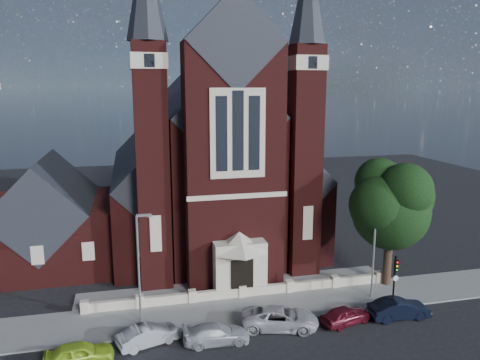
# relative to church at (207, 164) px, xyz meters

# --- Properties ---
(ground) EXTENTS (120.00, 120.00, 0.00)m
(ground) POSITION_rel_church_xyz_m (0.00, -7.94, -8.19)
(ground) COLOR black
(ground) RESTS_ON ground
(pavement_strip) EXTENTS (60.00, 5.00, 0.12)m
(pavement_strip) POSITION_rel_church_xyz_m (0.00, -18.44, -8.19)
(pavement_strip) COLOR slate
(pavement_strip) RESTS_ON ground
(forecourt_paving) EXTENTS (26.00, 3.00, 0.14)m
(forecourt_paving) POSITION_rel_church_xyz_m (0.00, -14.44, -8.19)
(forecourt_paving) COLOR slate
(forecourt_paving) RESTS_ON ground
(forecourt_wall) EXTENTS (24.00, 0.40, 0.90)m
(forecourt_wall) POSITION_rel_church_xyz_m (0.00, -16.44, -8.19)
(forecourt_wall) COLOR #C2B29A
(forecourt_wall) RESTS_ON ground
(church) EXTENTS (20.01, 34.90, 29.20)m
(church) POSITION_rel_church_xyz_m (0.00, 0.00, 0.00)
(church) COLOR #441312
(church) RESTS_ON ground
(parish_hall) EXTENTS (12.00, 12.20, 10.24)m
(parish_hall) POSITION_rel_church_xyz_m (-16.00, -4.94, -4.17)
(parish_hall) COLOR #441312
(parish_hall) RESTS_ON ground
(street_tree) EXTENTS (6.40, 6.60, 10.70)m
(street_tree) POSITION_rel_church_xyz_m (12.60, -17.23, -1.23)
(street_tree) COLOR black
(street_tree) RESTS_ON ground
(street_lamp_left) EXTENTS (1.16, 0.22, 8.09)m
(street_lamp_left) POSITION_rel_church_xyz_m (-7.91, -18.94, -3.59)
(street_lamp_left) COLOR gray
(street_lamp_left) RESTS_ON ground
(street_lamp_right) EXTENTS (1.16, 0.22, 8.09)m
(street_lamp_right) POSITION_rel_church_xyz_m (10.09, -18.94, -3.59)
(street_lamp_right) COLOR gray
(street_lamp_right) RESTS_ON ground
(traffic_signal) EXTENTS (0.28, 0.42, 4.00)m
(traffic_signal) POSITION_rel_church_xyz_m (11.00, -20.52, -5.60)
(traffic_signal) COLOR black
(traffic_signal) RESTS_ON ground
(car_lime_van) EXTENTS (4.27, 2.10, 1.40)m
(car_lime_van) POSITION_rel_church_xyz_m (-11.77, -23.03, -7.49)
(car_lime_van) COLOR #A8D32A
(car_lime_van) RESTS_ON ground
(car_silver_a) EXTENTS (4.32, 2.65, 1.34)m
(car_silver_a) POSITION_rel_church_xyz_m (-7.58, -21.77, -7.51)
(car_silver_a) COLOR #A1A5A9
(car_silver_a) RESTS_ON ground
(car_silver_b) EXTENTS (4.46, 1.97, 1.27)m
(car_silver_b) POSITION_rel_church_xyz_m (-3.23, -22.59, -7.55)
(car_silver_b) COLOR #B5B7BE
(car_silver_b) RESTS_ON ground
(car_white_suv) EXTENTS (5.84, 3.83, 1.49)m
(car_white_suv) POSITION_rel_church_xyz_m (1.44, -21.72, -7.44)
(car_white_suv) COLOR silver
(car_white_suv) RESTS_ON ground
(car_dark_red) EXTENTS (4.06, 2.46, 1.29)m
(car_dark_red) POSITION_rel_church_xyz_m (6.16, -22.22, -7.54)
(car_dark_red) COLOR maroon
(car_dark_red) RESTS_ON ground
(car_navy) EXTENTS (4.51, 1.71, 1.47)m
(car_navy) POSITION_rel_church_xyz_m (10.30, -22.39, -7.45)
(car_navy) COLOR black
(car_navy) RESTS_ON ground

